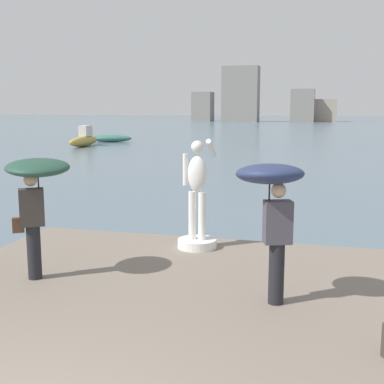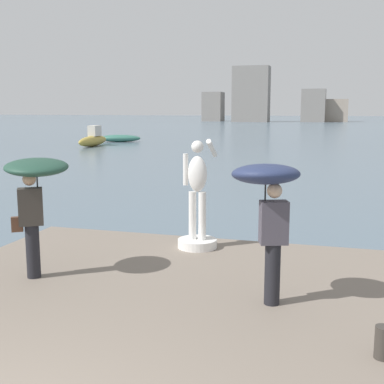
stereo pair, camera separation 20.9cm
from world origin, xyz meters
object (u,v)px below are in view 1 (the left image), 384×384
Objects in this scene: onlooker_left at (36,185)px; boat_mid at (111,138)px; boat_rightward at (84,139)px; statue_white_figure at (197,209)px; onlooker_right at (272,194)px.

boat_mid is (-15.53, 37.91, -1.59)m from onlooker_left.
boat_rightward is at bearing -88.71° from boat_mid.
statue_white_figure is 3.18m from onlooker_right.
onlooker_right is 0.48× the size of boat_mid.
statue_white_figure is at bearing 123.75° from onlooker_right.
statue_white_figure is 1.07× the size of onlooker_right.
onlooker_right is 0.36× the size of boat_rightward.
onlooker_left is (-2.04, -2.42, 0.75)m from statue_white_figure.
boat_rightward is (-19.16, 32.32, -1.39)m from onlooker_right.
onlooker_left reaches higher than boat_rightward.
onlooker_left is at bearing -64.42° from boat_rightward.
onlooker_left is at bearing -67.72° from boat_mid.
onlooker_right is at bearing -63.12° from boat_mid.
boat_mid is (-17.57, 35.49, -0.84)m from statue_white_figure.
boat_mid is (-19.29, 38.05, -1.63)m from onlooker_right.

